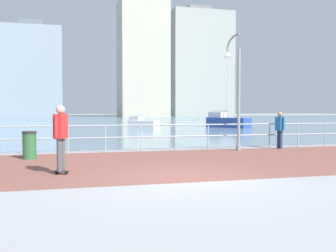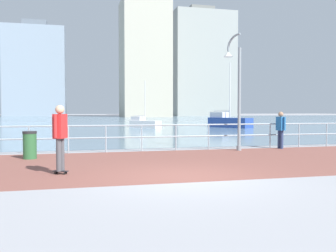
# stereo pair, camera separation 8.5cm
# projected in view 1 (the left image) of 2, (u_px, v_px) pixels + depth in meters

# --- Properties ---
(ground) EXTENTS (220.00, 220.00, 0.00)m
(ground) POSITION_uv_depth(u_px,v_px,m) (95.00, 123.00, 47.77)
(ground) COLOR #9E9EA3
(brick_paving) EXTENTS (28.00, 6.55, 0.01)m
(brick_paving) POSITION_uv_depth(u_px,v_px,m) (160.00, 163.00, 11.62)
(brick_paving) COLOR brown
(brick_paving) RESTS_ON ground
(harbor_water) EXTENTS (180.00, 88.00, 0.00)m
(harbor_water) POSITION_uv_depth(u_px,v_px,m) (91.00, 121.00, 58.38)
(harbor_water) COLOR #6B899E
(harbor_water) RESTS_ON ground
(waterfront_railing) EXTENTS (25.25, 0.06, 1.07)m
(waterfront_railing) POSITION_uv_depth(u_px,v_px,m) (141.00, 133.00, 14.76)
(waterfront_railing) COLOR #9EADB7
(waterfront_railing) RESTS_ON ground
(lamppost) EXTENTS (0.58, 0.73, 4.73)m
(lamppost) POSITION_uv_depth(u_px,v_px,m) (235.00, 86.00, 15.16)
(lamppost) COLOR gray
(lamppost) RESTS_ON ground
(skateboarder) EXTENTS (0.41, 0.53, 1.76)m
(skateboarder) POSITION_uv_depth(u_px,v_px,m) (61.00, 133.00, 9.47)
(skateboarder) COLOR black
(skateboarder) RESTS_ON ground
(bystander) EXTENTS (0.30, 0.56, 1.57)m
(bystander) POSITION_uv_depth(u_px,v_px,m) (280.00, 127.00, 15.85)
(bystander) COLOR navy
(bystander) RESTS_ON ground
(trash_bin) EXTENTS (0.46, 0.46, 0.93)m
(trash_bin) POSITION_uv_depth(u_px,v_px,m) (29.00, 145.00, 12.49)
(trash_bin) COLOR #2D6638
(trash_bin) RESTS_ON ground
(sailboat_blue) EXTENTS (2.71, 3.00, 4.35)m
(sailboat_blue) POSITION_uv_depth(u_px,v_px,m) (143.00, 123.00, 34.47)
(sailboat_blue) COLOR white
(sailboat_blue) RESTS_ON ground
(sailboat_ivory) EXTENTS (3.29, 4.40, 6.05)m
(sailboat_ivory) POSITION_uv_depth(u_px,v_px,m) (227.00, 121.00, 35.19)
(sailboat_ivory) COLOR #284799
(sailboat_ivory) RESTS_ON ground
(tower_beige) EXTENTS (15.52, 11.43, 25.51)m
(tower_beige) POSITION_uv_depth(u_px,v_px,m) (33.00, 72.00, 100.68)
(tower_beige) COLOR #8493A3
(tower_beige) RESTS_ON ground
(tower_steel) EXTENTS (17.25, 13.89, 31.10)m
(tower_steel) POSITION_uv_depth(u_px,v_px,m) (198.00, 65.00, 108.33)
(tower_steel) COLOR #939993
(tower_steel) RESTS_ON ground
(tower_concrete) EXTENTS (11.28, 11.77, 30.24)m
(tower_concrete) POSITION_uv_depth(u_px,v_px,m) (142.00, 58.00, 91.27)
(tower_concrete) COLOR #B2AD99
(tower_concrete) RESTS_ON ground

